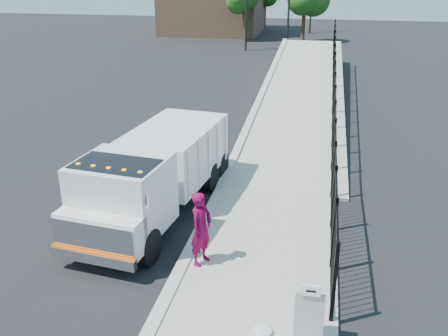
# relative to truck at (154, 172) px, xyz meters

# --- Properties ---
(ground) EXTENTS (120.00, 120.00, 0.00)m
(ground) POSITION_rel_truck_xyz_m (1.57, -2.00, -1.36)
(ground) COLOR black
(ground) RESTS_ON ground
(sidewalk) EXTENTS (3.55, 12.00, 0.12)m
(sidewalk) POSITION_rel_truck_xyz_m (3.49, -4.00, -1.30)
(sidewalk) COLOR #9E998E
(sidewalk) RESTS_ON ground
(curb) EXTENTS (0.30, 12.00, 0.16)m
(curb) POSITION_rel_truck_xyz_m (1.57, -4.00, -1.28)
(curb) COLOR #ADAAA3
(curb) RESTS_ON ground
(ramp) EXTENTS (3.95, 24.06, 3.19)m
(ramp) POSITION_rel_truck_xyz_m (3.69, 14.00, -1.36)
(ramp) COLOR #9E998E
(ramp) RESTS_ON ground
(iron_fence) EXTENTS (0.10, 28.00, 1.80)m
(iron_fence) POSITION_rel_truck_xyz_m (5.12, 10.00, -0.46)
(iron_fence) COLOR black
(iron_fence) RESTS_ON ground
(truck) EXTENTS (3.06, 7.27, 2.42)m
(truck) POSITION_rel_truck_xyz_m (0.00, 0.00, 0.00)
(truck) COLOR black
(truck) RESTS_ON ground
(worker) EXTENTS (0.65, 0.79, 1.86)m
(worker) POSITION_rel_truck_xyz_m (2.00, -2.42, -0.31)
(worker) COLOR maroon
(worker) RESTS_ON sidewalk
(utility_cabinet) EXTENTS (0.55, 0.40, 1.25)m
(utility_cabinet) POSITION_rel_truck_xyz_m (4.67, -4.75, -0.62)
(utility_cabinet) COLOR gray
(utility_cabinet) RESTS_ON sidewalk
(arrow_sign) EXTENTS (0.35, 0.04, 0.22)m
(arrow_sign) POSITION_rel_truck_xyz_m (4.67, -4.97, 0.12)
(arrow_sign) COLOR white
(arrow_sign) RESTS_ON utility_cabinet
(debris) EXTENTS (0.40, 0.40, 0.10)m
(debris) POSITION_rel_truck_xyz_m (3.79, -4.64, -1.19)
(debris) COLOR silver
(debris) RESTS_ON sidewalk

